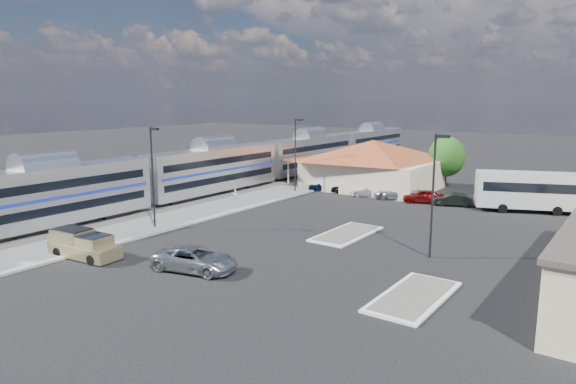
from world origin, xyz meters
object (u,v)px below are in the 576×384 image
Objects in this scene: station_depot at (372,164)px; suv at (195,259)px; pickup_truck at (84,245)px; coach_bus at (542,190)px.

station_depot is 3.11× the size of suv.
station_depot is 3.15× the size of pickup_truck.
station_depot is 38.86m from pickup_truck.
coach_bus is (24.33, 35.67, 1.40)m from pickup_truck.
station_depot is 36.35m from suv.
station_depot reaches higher than suv.
station_depot is at bearing -11.37° from pickup_truck.
suv is at bearing -78.60° from pickup_truck.
pickup_truck is 9.04m from suv.
suv is at bearing 133.33° from coach_bus.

